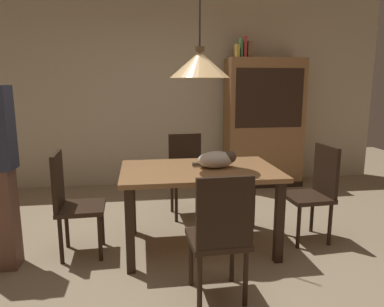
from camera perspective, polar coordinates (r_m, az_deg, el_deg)
ground at (r=3.17m, az=1.06°, el=-17.31°), size 10.00×10.00×0.00m
back_wall at (r=5.42m, az=-3.43°, el=10.49°), size 6.40×0.10×2.90m
dining_table at (r=3.28m, az=1.15°, el=-4.10°), size 1.40×0.90×0.75m
chair_far_back at (r=4.16m, az=-0.87°, el=-2.77°), size 0.42×0.42×0.93m
chair_left_side at (r=3.34m, az=-18.49°, el=-6.90°), size 0.42×0.42×0.93m
chair_right_side at (r=3.68m, az=18.84°, el=-5.27°), size 0.42×0.42×0.93m
chair_near_front at (r=2.52m, az=4.51°, el=-12.35°), size 0.42×0.42×0.93m
cat_sleeping at (r=3.28m, az=4.01°, el=-0.93°), size 0.39×0.26×0.16m
pendant_lamp at (r=3.17m, az=1.22°, el=13.86°), size 0.52×0.52×1.30m
hutch_bookcase at (r=5.41m, az=11.17°, el=4.35°), size 1.12×0.45×1.85m
book_yellow_short at (r=5.27m, az=7.04°, el=15.74°), size 0.04×0.20×0.18m
book_green_slim at (r=5.28m, az=7.60°, el=16.15°), size 0.03×0.20×0.26m
book_red_tall at (r=5.30m, az=8.14°, el=16.23°), size 0.04×0.22×0.28m
book_brown_thick at (r=5.31m, az=8.85°, el=15.87°), size 0.06×0.24×0.22m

